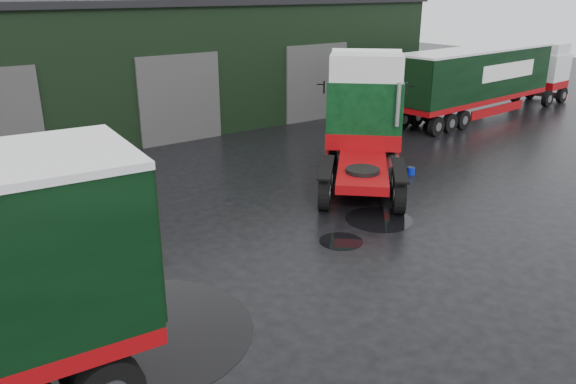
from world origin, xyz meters
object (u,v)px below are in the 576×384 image
object	(u,v)px
warehouse	(128,60)
lorry_right	(476,84)
wash_bucket	(411,171)
tree_back_b	(181,31)
hero_tractor	(364,124)

from	to	relation	value
warehouse	lorry_right	xyz separation A→B (m)	(15.00, -11.00, -1.25)
warehouse	wash_bucket	size ratio (longest dim) A/B	104.80
wash_bucket	tree_back_b	distance (m)	26.16
tree_back_b	warehouse	bearing A→B (deg)	-128.66
hero_tractor	tree_back_b	size ratio (longest dim) A/B	0.98
wash_bucket	tree_back_b	xyz separation A→B (m)	(3.12, 25.73, 3.61)
warehouse	hero_tractor	size ratio (longest dim) A/B	4.41
lorry_right	wash_bucket	xyz separation A→B (m)	(-10.12, -4.73, -1.76)
warehouse	wash_bucket	distance (m)	16.74
warehouse	lorry_right	size ratio (longest dim) A/B	2.23
hero_tractor	tree_back_b	bearing A→B (deg)	121.26
wash_bucket	hero_tractor	bearing A→B (deg)	174.55
lorry_right	wash_bucket	distance (m)	11.31
lorry_right	tree_back_b	xyz separation A→B (m)	(-7.00, 21.00, 1.84)
hero_tractor	wash_bucket	xyz separation A→B (m)	(2.38, -0.23, -2.14)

